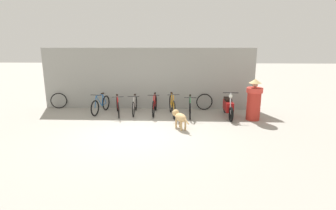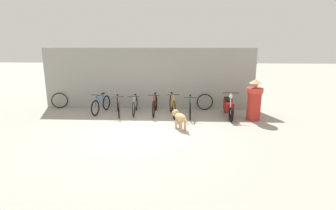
# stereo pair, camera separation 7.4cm
# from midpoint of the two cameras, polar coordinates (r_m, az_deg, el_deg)

# --- Properties ---
(ground_plane) EXTENTS (60.00, 60.00, 0.00)m
(ground_plane) POSITION_cam_midpoint_polar(r_m,az_deg,el_deg) (8.57, -7.20, -6.15)
(ground_plane) COLOR #9E998E
(shop_wall_back) EXTENTS (9.22, 0.20, 2.65)m
(shop_wall_back) POSITION_cam_midpoint_polar(r_m,az_deg,el_deg) (11.56, -4.60, 5.77)
(shop_wall_back) COLOR gray
(shop_wall_back) RESTS_ON ground
(bicycle_0) EXTENTS (0.46, 1.60, 0.84)m
(bicycle_0) POSITION_cam_midpoint_polar(r_m,az_deg,el_deg) (11.22, -14.62, 0.02)
(bicycle_0) COLOR black
(bicycle_0) RESTS_ON ground
(bicycle_1) EXTENTS (0.58, 1.64, 0.82)m
(bicycle_1) POSITION_cam_midpoint_polar(r_m,az_deg,el_deg) (10.82, -11.08, -0.28)
(bicycle_1) COLOR black
(bicycle_1) RESTS_ON ground
(bicycle_2) EXTENTS (0.46, 1.61, 0.80)m
(bicycle_2) POSITION_cam_midpoint_polar(r_m,az_deg,el_deg) (10.86, -7.46, -0.13)
(bicycle_2) COLOR black
(bicycle_2) RESTS_ON ground
(bicycle_3) EXTENTS (0.46, 1.73, 0.86)m
(bicycle_3) POSITION_cam_midpoint_polar(r_m,az_deg,el_deg) (10.73, -3.14, -0.08)
(bicycle_3) COLOR black
(bicycle_3) RESTS_ON ground
(bicycle_4) EXTENTS (0.46, 1.73, 0.93)m
(bicycle_4) POSITION_cam_midpoint_polar(r_m,az_deg,el_deg) (10.46, 0.71, -0.24)
(bicycle_4) COLOR black
(bicycle_4) RESTS_ON ground
(bicycle_5) EXTENTS (0.46, 1.70, 0.83)m
(bicycle_5) POSITION_cam_midpoint_polar(r_m,az_deg,el_deg) (10.45, 4.59, -0.55)
(bicycle_5) COLOR black
(bicycle_5) RESTS_ON ground
(motorcycle) EXTENTS (0.58, 1.83, 1.05)m
(motorcycle) POSITION_cam_midpoint_polar(r_m,az_deg,el_deg) (10.52, 12.76, -0.33)
(motorcycle) COLOR black
(motorcycle) RESTS_ON ground
(stray_dog) EXTENTS (0.62, 0.95, 0.60)m
(stray_dog) POSITION_cam_midpoint_polar(r_m,az_deg,el_deg) (8.90, 2.29, -2.61)
(stray_dog) COLOR tan
(stray_dog) RESTS_ON ground
(person_in_robes) EXTENTS (0.78, 0.78, 1.56)m
(person_in_robes) POSITION_cam_midpoint_polar(r_m,az_deg,el_deg) (10.29, 18.02, 1.10)
(person_in_robes) COLOR #B72D23
(person_in_robes) RESTS_ON ground
(spare_tire_left) EXTENTS (0.68, 0.24, 0.70)m
(spare_tire_left) POSITION_cam_midpoint_polar(r_m,az_deg,el_deg) (12.60, -22.83, 0.87)
(spare_tire_left) COLOR black
(spare_tire_left) RESTS_ON ground
(spare_tire_right) EXTENTS (0.71, 0.14, 0.71)m
(spare_tire_right) POSITION_cam_midpoint_polar(r_m,az_deg,el_deg) (11.44, 7.75, 0.68)
(spare_tire_right) COLOR black
(spare_tire_right) RESTS_ON ground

